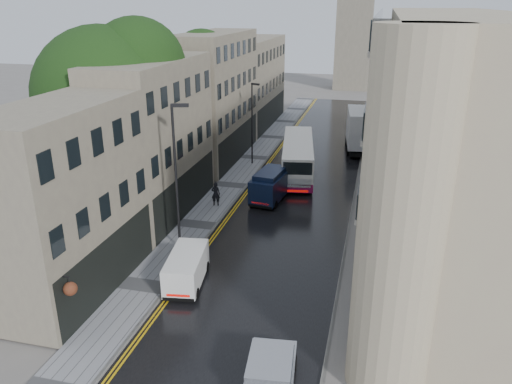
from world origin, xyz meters
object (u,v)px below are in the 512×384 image
at_px(tree_near, 107,121).
at_px(white_lorry, 349,134).
at_px(tree_far, 182,98).
at_px(navy_van, 252,190).
at_px(pedestrian, 216,194).
at_px(lamp_post_far, 252,124).
at_px(cream_bus, 284,168).
at_px(white_van, 165,282).
at_px(lamp_post_near, 176,180).

distance_m(tree_near, white_lorry, 25.19).
bearing_deg(white_lorry, tree_far, -164.03).
height_order(navy_van, pedestrian, navy_van).
bearing_deg(lamp_post_far, cream_bus, -31.04).
bearing_deg(cream_bus, lamp_post_far, 119.28).
bearing_deg(tree_near, lamp_post_far, 63.56).
bearing_deg(white_van, tree_near, 121.50).
distance_m(pedestrian, lamp_post_near, 8.20).
bearing_deg(cream_bus, white_lorry, 56.75).
height_order(cream_bus, lamp_post_far, lamp_post_far).
distance_m(white_lorry, white_van, 29.91).
distance_m(white_van, lamp_post_far, 23.81).
height_order(tree_far, navy_van, tree_far).
distance_m(navy_van, lamp_post_far, 10.71).
relative_size(tree_far, cream_bus, 1.10).
height_order(white_van, lamp_post_far, lamp_post_far).
xyz_separation_m(navy_van, lamp_post_near, (-2.61, -8.27, 3.40)).
bearing_deg(lamp_post_far, white_van, -66.27).
height_order(cream_bus, pedestrian, cream_bus).
bearing_deg(pedestrian, lamp_post_far, -97.18).
distance_m(tree_near, white_van, 14.08).
height_order(white_lorry, pedestrian, white_lorry).
bearing_deg(pedestrian, lamp_post_near, 83.37).
bearing_deg(pedestrian, white_van, 89.30).
bearing_deg(lamp_post_near, lamp_post_far, 72.76).
bearing_deg(navy_van, white_van, -87.96).
bearing_deg(pedestrian, white_lorry, -125.19).
distance_m(cream_bus, lamp_post_far, 6.94).
height_order(pedestrian, lamp_post_far, lamp_post_far).
xyz_separation_m(pedestrian, lamp_post_far, (0.05, 10.97, 2.89)).
bearing_deg(lamp_post_far, tree_far, -152.22).
height_order(tree_near, white_lorry, tree_near).
relative_size(white_lorry, lamp_post_far, 1.10).
distance_m(tree_far, cream_bus, 12.37).
bearing_deg(white_van, tree_far, 100.59).
height_order(tree_far, lamp_post_near, tree_far).
height_order(navy_van, lamp_post_far, lamp_post_far).
height_order(tree_far, lamp_post_far, tree_far).
bearing_deg(lamp_post_near, tree_far, 93.40).
bearing_deg(navy_van, cream_bus, 80.95).
height_order(cream_bus, navy_van, cream_bus).
xyz_separation_m(tree_far, navy_van, (9.17, -9.21, -4.94)).
xyz_separation_m(tree_near, white_lorry, (15.62, 19.20, -4.71)).
relative_size(tree_far, white_lorry, 1.48).
height_order(tree_far, white_van, tree_far).
xyz_separation_m(tree_near, pedestrian, (6.83, 2.87, -5.90)).
distance_m(tree_far, lamp_post_near, 18.73).
xyz_separation_m(white_van, navy_van, (1.27, 13.54, 0.34)).
distance_m(tree_near, pedestrian, 9.47).
height_order(tree_near, navy_van, tree_near).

